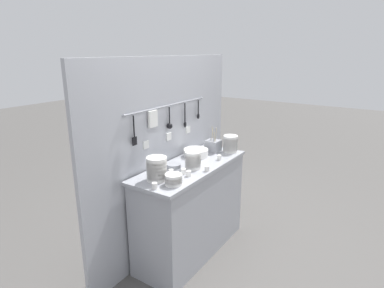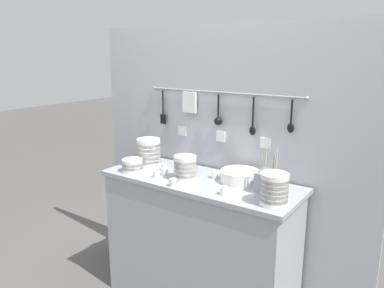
{
  "view_description": "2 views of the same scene",
  "coord_description": "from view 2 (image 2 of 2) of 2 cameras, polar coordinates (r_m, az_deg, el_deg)",
  "views": [
    {
      "loc": [
        -2.37,
        -1.57,
        1.96
      ],
      "look_at": [
        -0.01,
        -0.01,
        1.13
      ],
      "focal_mm": 30.0,
      "sensor_mm": 36.0,
      "label": 1
    },
    {
      "loc": [
        1.28,
        -1.92,
        1.72
      ],
      "look_at": [
        -0.04,
        -0.03,
        1.16
      ],
      "focal_mm": 35.0,
      "sensor_mm": 36.0,
      "label": 2
    }
  ],
  "objects": [
    {
      "name": "cup_edge_near",
      "position": [
        2.46,
        3.49,
        -4.69
      ],
      "size": [
        0.04,
        0.04,
        0.05
      ],
      "color": "white",
      "rests_on": "counter"
    },
    {
      "name": "steel_mixing_bowl",
      "position": [
        2.59,
        -0.61,
        -3.76
      ],
      "size": [
        0.14,
        0.14,
        0.04
      ],
      "color": "#93969E",
      "rests_on": "counter"
    },
    {
      "name": "cup_edge_far",
      "position": [
        2.51,
        -4.18,
        -4.26
      ],
      "size": [
        0.04,
        0.04,
        0.05
      ],
      "color": "white",
      "rests_on": "counter"
    },
    {
      "name": "cup_centre",
      "position": [
        2.77,
        -10.13,
        -2.77
      ],
      "size": [
        0.04,
        0.04,
        0.05
      ],
      "color": "white",
      "rests_on": "counter"
    },
    {
      "name": "cup_front_left",
      "position": [
        2.18,
        4.86,
        -7.11
      ],
      "size": [
        0.04,
        0.04,
        0.05
      ],
      "color": "white",
      "rests_on": "counter"
    },
    {
      "name": "cup_by_caddy",
      "position": [
        2.62,
        -4.34,
        -3.53
      ],
      "size": [
        0.04,
        0.04,
        0.05
      ],
      "color": "white",
      "rests_on": "counter"
    },
    {
      "name": "bowl_stack_back_corner",
      "position": [
        2.41,
        -1.06,
        -3.66
      ],
      "size": [
        0.14,
        0.14,
        0.16
      ],
      "color": "white",
      "rests_on": "counter"
    },
    {
      "name": "cup_back_left",
      "position": [
        2.31,
        -2.95,
        -5.86
      ],
      "size": [
        0.04,
        0.04,
        0.05
      ],
      "color": "white",
      "rests_on": "counter"
    },
    {
      "name": "cutlery_caddy",
      "position": [
        2.24,
        11.77,
        -5.7
      ],
      "size": [
        0.14,
        0.14,
        0.28
      ],
      "color": "#93969E",
      "rests_on": "counter"
    },
    {
      "name": "plate_stack",
      "position": [
        2.4,
        7.32,
        -4.88
      ],
      "size": [
        0.25,
        0.25,
        0.07
      ],
      "color": "white",
      "rests_on": "counter"
    },
    {
      "name": "cup_beside_plates",
      "position": [
        2.48,
        -5.46,
        -4.57
      ],
      "size": [
        0.04,
        0.04,
        0.05
      ],
      "color": "white",
      "rests_on": "counter"
    },
    {
      "name": "back_wall",
      "position": [
        2.66,
        4.59,
        -2.96
      ],
      "size": [
        2.13,
        0.09,
        1.91
      ],
      "color": "#A8AAB2",
      "rests_on": "ground"
    },
    {
      "name": "counter",
      "position": [
        2.63,
        1.15,
        -14.86
      ],
      "size": [
        1.33,
        0.5,
        0.92
      ],
      "color": "#9EA0A8",
      "rests_on": "ground"
    },
    {
      "name": "bowl_stack_wide_centre",
      "position": [
        2.06,
        12.41,
        -6.74
      ],
      "size": [
        0.15,
        0.15,
        0.18
      ],
      "color": "white",
      "rests_on": "counter"
    },
    {
      "name": "bowl_stack_nested_right",
      "position": [
        2.71,
        -6.61,
        -1.28
      ],
      "size": [
        0.17,
        0.17,
        0.2
      ],
      "color": "white",
      "rests_on": "counter"
    },
    {
      "name": "bowl_stack_tall_left",
      "position": [
        2.61,
        -9.05,
        -3.24
      ],
      "size": [
        0.14,
        0.14,
        0.09
      ],
      "color": "white",
      "rests_on": "counter"
    }
  ]
}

